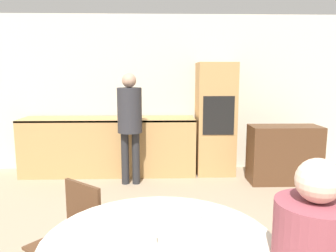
% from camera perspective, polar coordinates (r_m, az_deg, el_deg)
% --- Properties ---
extents(wall_back, '(6.38, 0.05, 2.60)m').
position_cam_1_polar(wall_back, '(5.61, -0.29, 5.71)').
color(wall_back, beige).
rests_on(wall_back, ground_plane).
extents(kitchen_counter, '(2.78, 0.60, 0.92)m').
position_cam_1_polar(kitchen_counter, '(5.44, -10.21, -3.31)').
color(kitchen_counter, tan).
rests_on(kitchen_counter, ground_plane).
extents(oven_unit, '(0.61, 0.59, 1.81)m').
position_cam_1_polar(oven_unit, '(5.39, 8.22, 1.26)').
color(oven_unit, tan).
rests_on(oven_unit, ground_plane).
extents(sideboard, '(1.04, 0.45, 0.87)m').
position_cam_1_polar(sideboard, '(5.24, 19.55, -4.67)').
color(sideboard, '#51331E').
rests_on(sideboard, ground_plane).
extents(chair_far_left, '(0.56, 0.56, 0.84)m').
position_cam_1_polar(chair_far_left, '(2.61, -16.25, -17.68)').
color(chair_far_left, '#51331E').
rests_on(chair_far_left, ground_plane).
extents(person_standing, '(0.36, 0.36, 1.64)m').
position_cam_1_polar(person_standing, '(4.80, -6.68, 1.59)').
color(person_standing, '#262628').
rests_on(person_standing, ground_plane).
extents(cup, '(0.08, 0.08, 0.10)m').
position_cam_1_polar(cup, '(2.04, 4.67, -14.89)').
color(cup, silver).
rests_on(cup, dining_table).
extents(bowl_centre, '(0.16, 0.16, 0.05)m').
position_cam_1_polar(bowl_centre, '(1.85, 3.79, -18.44)').
color(bowl_centre, white).
rests_on(bowl_centre, dining_table).
extents(bowl_far, '(0.12, 0.12, 0.05)m').
position_cam_1_polar(bowl_far, '(1.80, -4.04, -19.05)').
color(bowl_far, white).
rests_on(bowl_far, dining_table).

